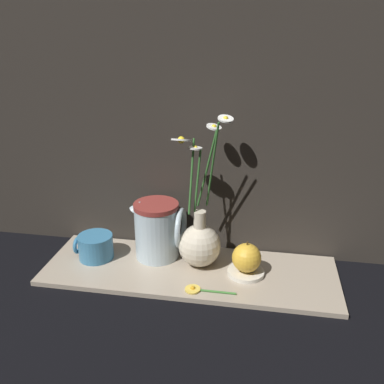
{
  "coord_description": "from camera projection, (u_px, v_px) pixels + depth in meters",
  "views": [
    {
      "loc": [
        0.17,
        -0.91,
        0.58
      ],
      "look_at": [
        0.01,
        0.0,
        0.22
      ],
      "focal_mm": 40.0,
      "sensor_mm": 36.0,
      "label": 1
    }
  ],
  "objects": [
    {
      "name": "vase_with_flowers",
      "position": [
        200.0,
        241.0,
        1.07
      ],
      "size": [
        0.15,
        0.12,
        0.38
      ],
      "color": "beige",
      "rests_on": "shelf"
    },
    {
      "name": "ground_plane",
      "position": [
        190.0,
        273.0,
        1.07
      ],
      "size": [
        6.0,
        6.0,
        0.0
      ],
      "primitive_type": "plane",
      "color": "black"
    },
    {
      "name": "loose_daisy",
      "position": [
        199.0,
        290.0,
        0.98
      ],
      "size": [
        0.12,
        0.04,
        0.01
      ],
      "color": "#3D7A33",
      "rests_on": "shelf"
    },
    {
      "name": "shelf",
      "position": [
        190.0,
        271.0,
        1.07
      ],
      "size": [
        0.73,
        0.24,
        0.01
      ],
      "color": "tan",
      "rests_on": "ground_plane"
    },
    {
      "name": "ceramic_pitcher",
      "position": [
        158.0,
        228.0,
        1.1
      ],
      "size": [
        0.14,
        0.12,
        0.16
      ],
      "color": "silver",
      "rests_on": "shelf"
    },
    {
      "name": "saucer_plate",
      "position": [
        246.0,
        272.0,
        1.05
      ],
      "size": [
        0.09,
        0.09,
        0.01
      ],
      "color": "silver",
      "rests_on": "shelf"
    },
    {
      "name": "yellow_mug",
      "position": [
        95.0,
        247.0,
        1.11
      ],
      "size": [
        0.1,
        0.09,
        0.06
      ],
      "color": "teal",
      "rests_on": "shelf"
    },
    {
      "name": "orange_fruit",
      "position": [
        247.0,
        257.0,
        1.03
      ],
      "size": [
        0.07,
        0.07,
        0.08
      ],
      "color": "gold",
      "rests_on": "saucer_plate"
    },
    {
      "name": "backdrop_wall",
      "position": [
        199.0,
        39.0,
        1.0
      ],
      "size": [
        1.23,
        0.02,
        1.1
      ],
      "color": "#2D2823",
      "rests_on": "ground_plane"
    }
  ]
}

